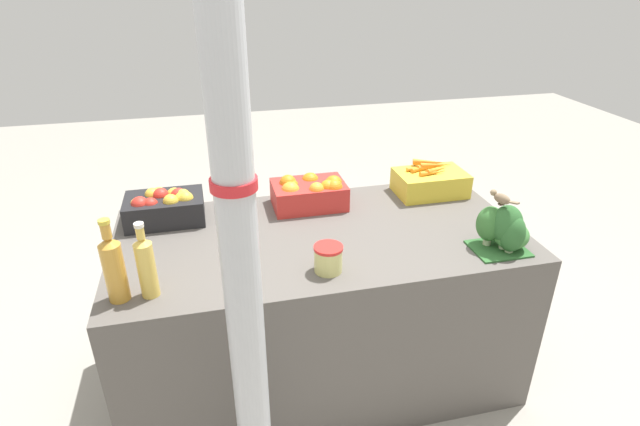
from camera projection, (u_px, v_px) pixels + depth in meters
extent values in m
plane|color=gray|center=(320.00, 369.00, 2.53)|extent=(10.00, 10.00, 0.00)
cube|color=#56514C|center=(320.00, 306.00, 2.35)|extent=(1.77, 0.89, 0.79)
cylinder|color=#B7BABF|center=(237.00, 222.00, 1.30)|extent=(0.11, 0.11, 2.48)
cylinder|color=red|center=(234.00, 184.00, 1.25)|extent=(0.12, 0.12, 0.03)
cube|color=black|center=(165.00, 209.00, 2.26)|extent=(0.35, 0.23, 0.12)
sphere|color=red|center=(179.00, 196.00, 2.27)|extent=(0.08, 0.08, 0.08)
sphere|color=gold|center=(159.00, 195.00, 2.27)|extent=(0.07, 0.07, 0.07)
sphere|color=gold|center=(186.00, 199.00, 2.23)|extent=(0.07, 0.07, 0.07)
sphere|color=gold|center=(152.00, 195.00, 2.26)|extent=(0.07, 0.07, 0.07)
sphere|color=gold|center=(175.00, 195.00, 2.28)|extent=(0.07, 0.07, 0.07)
sphere|color=red|center=(140.00, 205.00, 2.18)|extent=(0.08, 0.08, 0.08)
sphere|color=gold|center=(182.00, 199.00, 2.23)|extent=(0.06, 0.06, 0.06)
sphere|color=gold|center=(137.00, 205.00, 2.19)|extent=(0.06, 0.06, 0.06)
sphere|color=red|center=(151.00, 205.00, 2.19)|extent=(0.07, 0.07, 0.07)
sphere|color=gold|center=(171.00, 202.00, 2.20)|extent=(0.07, 0.07, 0.07)
sphere|color=gold|center=(183.00, 195.00, 2.25)|extent=(0.06, 0.06, 0.06)
sphere|color=red|center=(161.00, 196.00, 2.26)|extent=(0.07, 0.07, 0.07)
cube|color=red|center=(309.00, 195.00, 2.40)|extent=(0.35, 0.23, 0.12)
sphere|color=orange|center=(328.00, 187.00, 2.35)|extent=(0.07, 0.07, 0.07)
sphere|color=orange|center=(290.00, 191.00, 2.33)|extent=(0.09, 0.09, 0.09)
sphere|color=orange|center=(334.00, 184.00, 2.40)|extent=(0.09, 0.09, 0.09)
sphere|color=orange|center=(317.00, 190.00, 2.32)|extent=(0.07, 0.07, 0.07)
sphere|color=orange|center=(334.00, 188.00, 2.35)|extent=(0.09, 0.09, 0.09)
sphere|color=orange|center=(292.00, 186.00, 2.38)|extent=(0.07, 0.07, 0.07)
sphere|color=orange|center=(310.00, 181.00, 2.44)|extent=(0.09, 0.09, 0.09)
sphere|color=orange|center=(288.00, 183.00, 2.38)|extent=(0.08, 0.08, 0.08)
cube|color=gold|center=(430.00, 183.00, 2.53)|extent=(0.35, 0.23, 0.12)
cone|color=orange|center=(432.00, 167.00, 2.53)|extent=(0.15, 0.04, 0.03)
cone|color=orange|center=(437.00, 165.00, 2.57)|extent=(0.16, 0.06, 0.03)
cone|color=orange|center=(434.00, 165.00, 2.53)|extent=(0.15, 0.05, 0.03)
cone|color=orange|center=(433.00, 173.00, 2.47)|extent=(0.14, 0.04, 0.03)
cone|color=orange|center=(427.00, 163.00, 2.57)|extent=(0.14, 0.07, 0.03)
cone|color=orange|center=(419.00, 169.00, 2.52)|extent=(0.13, 0.02, 0.02)
cone|color=orange|center=(429.00, 162.00, 2.57)|extent=(0.17, 0.08, 0.03)
cone|color=orange|center=(422.00, 168.00, 2.52)|extent=(0.14, 0.07, 0.02)
cone|color=orange|center=(437.00, 170.00, 2.49)|extent=(0.13, 0.07, 0.03)
cube|color=#2D602D|center=(498.00, 249.00, 2.05)|extent=(0.22, 0.18, 0.01)
ellipsoid|color=#2D602D|center=(507.00, 224.00, 2.00)|extent=(0.12, 0.12, 0.16)
cylinder|color=#B2C693|center=(503.00, 245.00, 2.05)|extent=(0.03, 0.03, 0.02)
ellipsoid|color=#427F3D|center=(511.00, 235.00, 2.03)|extent=(0.14, 0.14, 0.11)
cylinder|color=#B2C693|center=(509.00, 245.00, 2.05)|extent=(0.03, 0.03, 0.02)
ellipsoid|color=#387033|center=(504.00, 228.00, 2.05)|extent=(0.13, 0.13, 0.12)
cylinder|color=#B2C693|center=(502.00, 241.00, 2.08)|extent=(0.03, 0.03, 0.02)
ellipsoid|color=#2D602D|center=(512.00, 234.00, 1.99)|extent=(0.10, 0.10, 0.16)
cylinder|color=#B2C693|center=(509.00, 249.00, 2.02)|extent=(0.03, 0.03, 0.02)
ellipsoid|color=#387033|center=(490.00, 224.00, 2.03)|extent=(0.11, 0.11, 0.15)
cylinder|color=#B2C693|center=(487.00, 242.00, 2.07)|extent=(0.03, 0.03, 0.02)
cylinder|color=gold|center=(115.00, 273.00, 1.71)|extent=(0.07, 0.07, 0.22)
cone|color=gold|center=(108.00, 241.00, 1.65)|extent=(0.07, 0.07, 0.03)
cylinder|color=gold|center=(106.00, 231.00, 1.63)|extent=(0.03, 0.03, 0.05)
cylinder|color=gold|center=(104.00, 222.00, 1.62)|extent=(0.04, 0.04, 0.01)
cylinder|color=gold|center=(147.00, 270.00, 1.73)|extent=(0.06, 0.06, 0.21)
cone|color=gold|center=(142.00, 241.00, 1.68)|extent=(0.06, 0.06, 0.02)
cylinder|color=gold|center=(140.00, 233.00, 1.66)|extent=(0.03, 0.03, 0.04)
cylinder|color=silver|center=(139.00, 225.00, 1.65)|extent=(0.03, 0.03, 0.01)
cylinder|color=#D1CC75|center=(328.00, 260.00, 1.89)|extent=(0.11, 0.11, 0.10)
cylinder|color=red|center=(328.00, 248.00, 1.87)|extent=(0.11, 0.11, 0.01)
cube|color=#4C3D2D|center=(501.00, 204.00, 1.98)|extent=(0.02, 0.02, 0.01)
ellipsoid|color=#7A664C|center=(502.00, 199.00, 1.97)|extent=(0.06, 0.08, 0.04)
sphere|color=#897556|center=(494.00, 193.00, 1.99)|extent=(0.03, 0.03, 0.03)
cone|color=#4C3D28|center=(491.00, 192.00, 2.00)|extent=(0.01, 0.02, 0.01)
cube|color=#7A664C|center=(514.00, 203.00, 1.92)|extent=(0.03, 0.04, 0.01)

